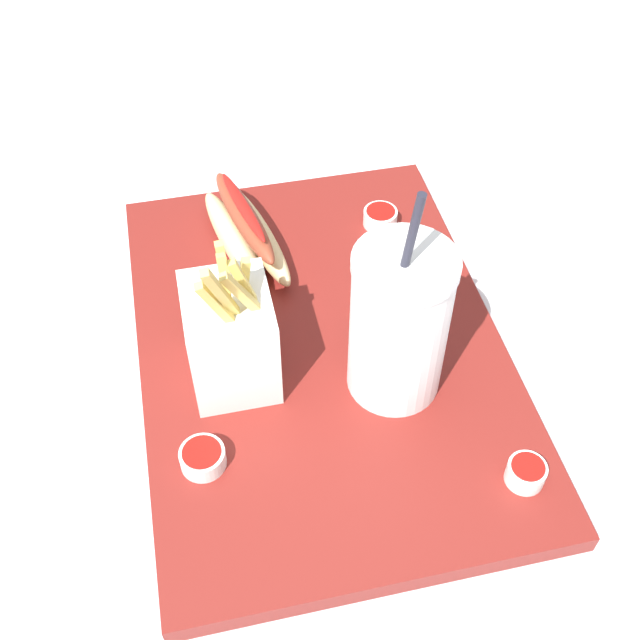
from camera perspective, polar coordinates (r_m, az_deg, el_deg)
The scene contains 8 objects.
ground_plane at distance 0.75m, azimuth -0.00°, elevation -3.06°, with size 2.40×2.40×0.02m, color silver.
food_tray at distance 0.73m, azimuth -0.00°, elevation -2.09°, with size 0.47×0.33×0.02m, color maroon.
soda_cup at distance 0.64m, azimuth 5.79°, elevation -0.33°, with size 0.08×0.08×0.22m.
fries_basket at distance 0.66m, azimuth -6.55°, elevation -1.20°, with size 0.09×0.07×0.17m.
hot_dog_1 at distance 0.79m, azimuth -5.48°, elevation 6.43°, with size 0.17×0.08×0.06m.
ketchup_cup_1 at distance 0.83m, azimuth 4.43°, elevation 7.54°, with size 0.04×0.04×0.02m.
ketchup_cup_2 at distance 0.64m, azimuth -8.58°, elevation -9.89°, with size 0.04×0.04×0.02m.
ketchup_cup_3 at distance 0.65m, azimuth 14.84°, elevation -10.71°, with size 0.03×0.03×0.02m.
Camera 1 is at (0.45, -0.10, 0.57)m, focal length 43.77 mm.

